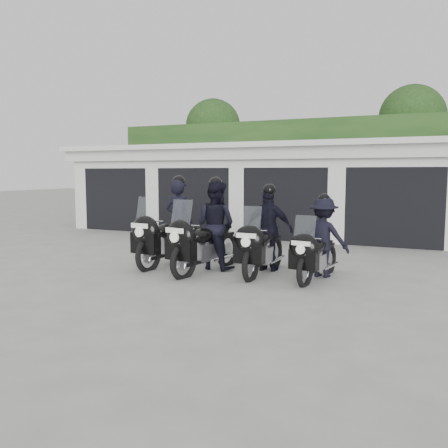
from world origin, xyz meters
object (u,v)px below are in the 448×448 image
at_px(police_bike_b, 210,230).
at_px(police_bike_d, 320,241).
at_px(police_bike_a, 171,228).
at_px(police_bike_c, 266,234).

relative_size(police_bike_b, police_bike_d, 1.19).
bearing_deg(police_bike_b, police_bike_d, 15.05).
bearing_deg(police_bike_b, police_bike_a, 177.95).
relative_size(police_bike_c, police_bike_d, 1.11).
distance_m(police_bike_b, police_bike_c, 1.17).
height_order(police_bike_a, police_bike_b, police_bike_a).
height_order(police_bike_a, police_bike_d, police_bike_a).
height_order(police_bike_a, police_bike_c, police_bike_a).
height_order(police_bike_c, police_bike_d, police_bike_c).
bearing_deg(police_bike_d, police_bike_c, -176.12).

